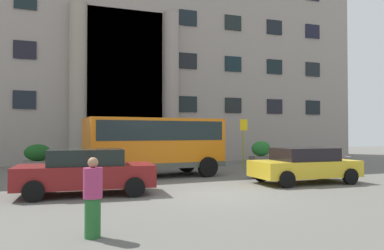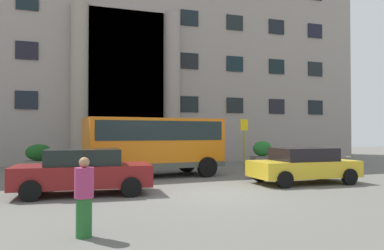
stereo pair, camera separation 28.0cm
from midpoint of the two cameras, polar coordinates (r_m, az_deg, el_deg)
ground_plane at (r=12.26m, az=3.30°, el=-10.82°), size 80.00×64.00×0.12m
office_building_facade at (r=29.83m, az=-10.14°, el=12.34°), size 34.10×9.78×17.97m
orange_minibus at (r=17.12m, az=-6.18°, el=-2.56°), size 6.30×3.12×2.64m
bus_stop_sign at (r=20.50m, az=7.48°, el=-2.06°), size 0.44×0.08×2.73m
hedge_planter_west at (r=24.70m, az=10.18°, el=-4.18°), size 1.42×0.77×1.45m
hedge_planter_far_east at (r=21.34m, az=-22.83°, el=-4.66°), size 1.41×0.93×1.39m
hedge_planter_entrance_right at (r=22.87m, az=1.08°, el=-4.43°), size 1.78×0.90×1.46m
parked_estate_mid at (r=12.62m, az=-16.49°, el=-6.79°), size 4.37×2.30×1.46m
parked_hatchback_near at (r=15.47m, az=16.28°, el=-5.87°), size 4.18×2.10×1.40m
motorcycle_near_kerb at (r=16.81m, az=11.39°, el=-6.40°), size 2.04×0.56×0.89m
scooter_by_planter at (r=18.65m, az=20.47°, el=-5.83°), size 2.03×0.78×0.89m
pedestrian_woman_dark_dress at (r=7.48m, az=-15.96°, el=-10.60°), size 0.36×0.36×1.52m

